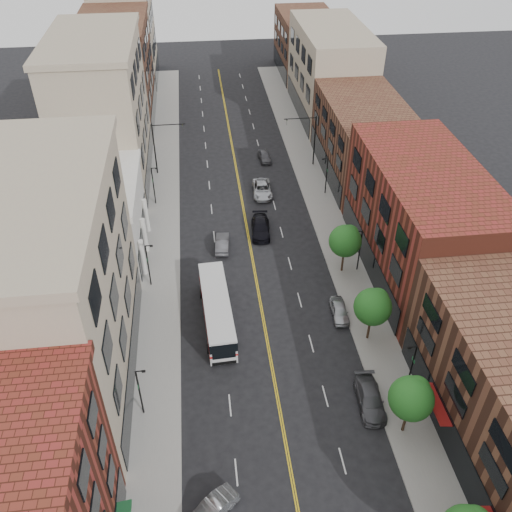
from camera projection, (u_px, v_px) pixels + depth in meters
name	position (u px, v px, depth m)	size (l,w,h in m)	color
ground	(294.00, 492.00, 38.65)	(220.00, 220.00, 0.00)	black
sidewalk_left	(163.00, 225.00, 65.21)	(4.00, 110.00, 0.15)	gray
sidewalk_right	(326.00, 215.00, 67.03)	(4.00, 110.00, 0.15)	gray
bldg_l_tanoffice	(54.00, 296.00, 41.81)	(10.00, 22.00, 18.00)	tan
bldg_l_white	(94.00, 220.00, 59.02)	(10.00, 14.00, 8.00)	silver
bldg_l_far_a	(103.00, 114.00, 69.33)	(10.00, 20.00, 18.00)	tan
bldg_l_far_b	(118.00, 73.00, 85.97)	(10.00, 20.00, 15.00)	brown
bldg_l_far_c	(124.00, 26.00, 98.60)	(10.00, 16.00, 20.00)	tan
bldg_r_mid	(421.00, 220.00, 55.40)	(10.00, 22.00, 12.00)	maroon
bldg_r_far_a	(364.00, 140.00, 72.52)	(10.00, 20.00, 10.00)	brown
bldg_r_far_b	(330.00, 72.00, 87.81)	(10.00, 22.00, 14.00)	tan
bldg_r_far_c	(306.00, 44.00, 104.45)	(10.00, 18.00, 11.00)	brown
tree_r_1	(412.00, 397.00, 40.18)	(3.40, 3.40, 5.59)	black
tree_r_2	(374.00, 306.00, 48.04)	(3.40, 3.40, 5.59)	black
tree_r_3	(346.00, 240.00, 55.91)	(3.40, 3.40, 5.59)	black
lamp_l_1	(140.00, 390.00, 42.12)	(0.81, 0.55, 5.05)	black
lamp_l_2	(148.00, 263.00, 54.70)	(0.81, 0.55, 5.05)	black
lamp_l_3	(154.00, 184.00, 67.28)	(0.81, 0.55, 5.05)	black
lamp_r_1	(412.00, 365.00, 44.12)	(0.81, 0.55, 5.05)	black
lamp_r_2	(360.00, 248.00, 56.70)	(0.81, 0.55, 5.05)	black
lamp_r_3	(326.00, 174.00, 69.28)	(0.81, 0.55, 5.05)	black
signal_mast_left	(159.00, 143.00, 72.61)	(4.49, 0.18, 7.20)	black
signal_mast_right	(310.00, 135.00, 74.48)	(4.49, 0.18, 7.20)	black
city_bus	(217.00, 309.00, 51.24)	(3.17, 11.43, 2.91)	silver
car_angle_b	(212.00, 509.00, 37.00)	(1.38, 3.97, 1.31)	#9FA2A6
car_parked_mid	(370.00, 399.00, 44.19)	(2.01, 4.94, 1.43)	#494A4E
car_parked_far	(339.00, 311.00, 52.54)	(1.54, 3.83, 1.30)	#B2B5BA
car_lane_behind	(222.00, 243.00, 61.29)	(1.46, 4.17, 1.38)	#49494E
car_lane_a	(261.00, 228.00, 63.59)	(2.13, 5.25, 1.52)	black
car_lane_b	(262.00, 189.00, 70.62)	(2.43, 5.27, 1.46)	silver
car_lane_c	(265.00, 156.00, 78.11)	(1.51, 3.76, 1.28)	#505056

